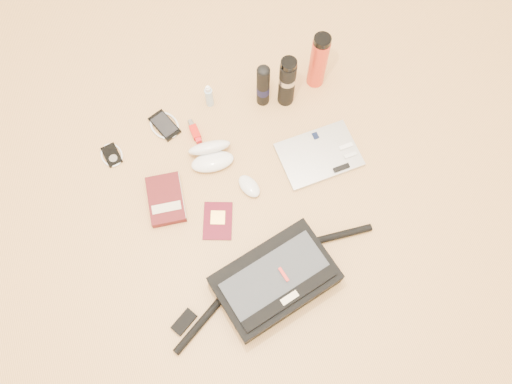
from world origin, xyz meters
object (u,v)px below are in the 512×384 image
(laptop, at_px, (319,155))
(thermos_black, at_px, (287,82))
(thermos_red, at_px, (318,61))
(messenger_bag, at_px, (275,281))
(book, at_px, (166,199))

(laptop, relative_size, thermos_black, 1.21)
(laptop, distance_m, thermos_red, 0.36)
(messenger_bag, relative_size, book, 3.84)
(book, height_order, thermos_red, thermos_red)
(thermos_red, bearing_deg, laptop, -109.51)
(messenger_bag, xyz_separation_m, thermos_red, (0.44, 0.71, 0.08))
(book, height_order, thermos_black, thermos_black)
(laptop, relative_size, thermos_red, 1.12)
(laptop, xyz_separation_m, thermos_red, (0.11, 0.32, 0.12))
(messenger_bag, bearing_deg, book, 109.62)
(laptop, xyz_separation_m, thermos_black, (-0.03, 0.27, 0.11))
(thermos_red, bearing_deg, book, -157.14)
(messenger_bag, xyz_separation_m, book, (-0.26, 0.41, -0.03))
(messenger_bag, height_order, thermos_black, thermos_black)
(laptop, distance_m, book, 0.59)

